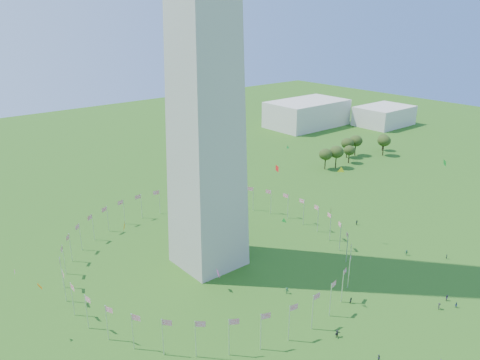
% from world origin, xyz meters
% --- Properties ---
extents(ground, '(600.00, 600.00, 0.00)m').
position_xyz_m(ground, '(0.00, 0.00, 0.00)').
color(ground, '#235213').
rests_on(ground, ground).
extents(flag_ring, '(80.24, 80.24, 9.00)m').
position_xyz_m(flag_ring, '(-0.00, 50.00, 4.50)').
color(flag_ring, silver).
rests_on(flag_ring, ground).
extents(gov_building_east_a, '(50.00, 30.00, 16.00)m').
position_xyz_m(gov_building_east_a, '(150.00, 150.00, 8.00)').
color(gov_building_east_a, beige).
rests_on(gov_building_east_a, ground).
extents(gov_building_east_b, '(35.00, 25.00, 12.00)m').
position_xyz_m(gov_building_east_b, '(190.00, 120.00, 6.00)').
color(gov_building_east_b, beige).
rests_on(gov_building_east_b, ground).
extents(crowd, '(100.45, 67.38, 1.92)m').
position_xyz_m(crowd, '(4.37, 2.12, 0.85)').
color(crowd, '#20244B').
rests_on(crowd, ground).
extents(kites_aloft, '(97.27, 79.59, 35.74)m').
position_xyz_m(kites_aloft, '(10.00, 26.96, 19.06)').
color(kites_aloft, yellow).
rests_on(kites_aloft, ground).
extents(tree_line_east, '(53.00, 15.89, 10.36)m').
position_xyz_m(tree_line_east, '(113.77, 85.12, 4.90)').
color(tree_line_east, '#374F1A').
rests_on(tree_line_east, ground).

